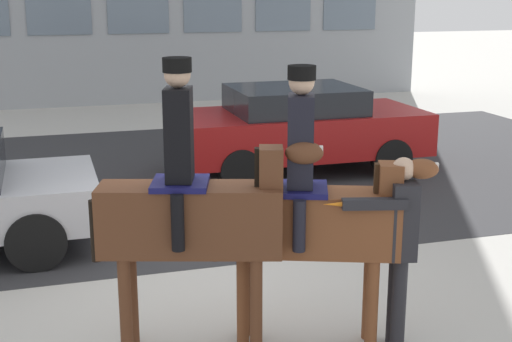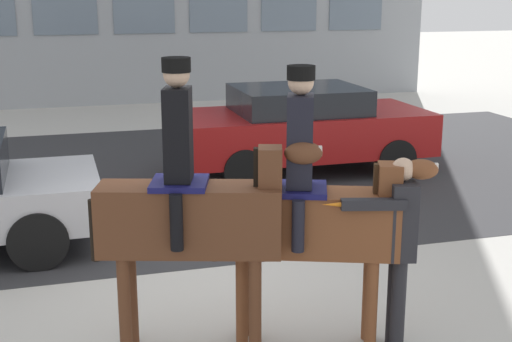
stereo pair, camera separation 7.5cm
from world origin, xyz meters
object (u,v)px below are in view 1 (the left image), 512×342
object	(u,v)px
mounted_horse_companion	(312,213)
pedestrian_bystander	(399,239)
street_car_far_lane	(299,127)
mounted_horse_lead	(194,210)

from	to	relation	value
mounted_horse_companion	pedestrian_bystander	world-z (taller)	mounted_horse_companion
mounted_horse_companion	street_car_far_lane	bearing A→B (deg)	91.48
mounted_horse_companion	street_car_far_lane	size ratio (longest dim) A/B	0.59
mounted_horse_lead	mounted_horse_companion	bearing A→B (deg)	7.65
mounted_horse_lead	street_car_far_lane	xyz separation A→B (m)	(3.10, 5.85, -0.53)
pedestrian_bystander	mounted_horse_companion	bearing A→B (deg)	-7.69
mounted_horse_lead	pedestrian_bystander	size ratio (longest dim) A/B	1.48
mounted_horse_lead	mounted_horse_companion	distance (m)	1.03
mounted_horse_companion	pedestrian_bystander	distance (m)	0.79
pedestrian_bystander	street_car_far_lane	size ratio (longest dim) A/B	0.41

